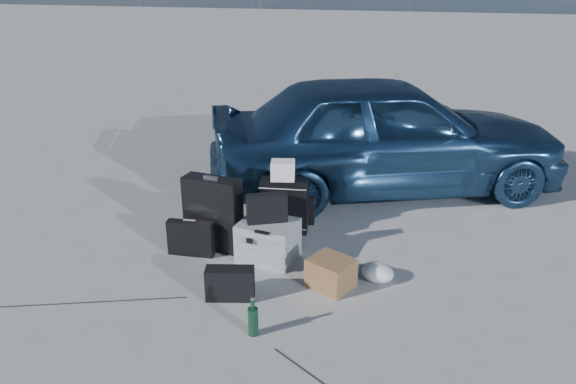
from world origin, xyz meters
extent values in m
plane|color=#A4A49F|center=(0.00, 0.00, 0.00)|extent=(60.00, 60.00, 0.00)
imported|color=#2C547C|center=(0.81, 2.66, 0.73)|extent=(4.61, 3.09, 1.46)
cube|color=gray|center=(-0.15, 0.60, 0.19)|extent=(0.59, 0.51, 0.38)
cube|color=black|center=(-0.16, 0.60, 0.53)|extent=(0.39, 0.24, 0.29)
cube|color=black|center=(-0.90, 0.50, 0.18)|extent=(0.46, 0.11, 0.35)
cube|color=black|center=(-0.73, 0.70, 0.37)|extent=(0.60, 0.30, 0.75)
cube|color=black|center=(-0.13, 1.21, 0.30)|extent=(0.51, 0.22, 0.59)
cube|color=white|center=(-0.14, 1.22, 0.69)|extent=(0.27, 0.23, 0.19)
cube|color=black|center=(-0.16, 1.50, 0.15)|extent=(0.64, 0.33, 0.31)
cube|color=white|center=(-0.17, 1.51, 0.34)|extent=(0.42, 0.35, 0.06)
cube|color=black|center=(-0.18, 1.50, 0.40)|extent=(0.28, 0.20, 0.06)
cube|color=#905B3F|center=(0.52, 0.22, 0.13)|extent=(0.46, 0.45, 0.27)
ellipsoid|color=white|center=(0.92, 0.41, 0.08)|extent=(0.35, 0.33, 0.16)
cube|color=black|center=(-0.29, -0.15, 0.14)|extent=(0.44, 0.23, 0.29)
cylinder|color=black|center=(0.04, -0.60, 0.16)|extent=(0.10, 0.10, 0.32)
camera|label=1|loc=(1.08, -4.06, 2.69)|focal=35.00mm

